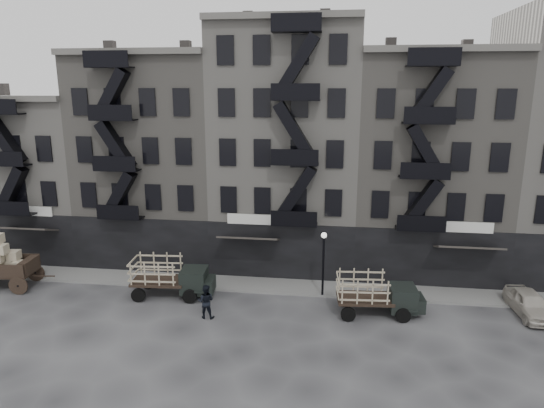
# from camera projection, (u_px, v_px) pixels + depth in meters

# --- Properties ---
(ground) EXTENTS (140.00, 140.00, 0.00)m
(ground) POSITION_uv_depth(u_px,v_px,m) (270.00, 312.00, 28.72)
(ground) COLOR #38383A
(ground) RESTS_ON ground
(sidewalk) EXTENTS (55.00, 2.50, 0.15)m
(sidewalk) POSITION_uv_depth(u_px,v_px,m) (278.00, 286.00, 32.31)
(sidewalk) COLOR slate
(sidewalk) RESTS_ON ground
(building_west) EXTENTS (10.00, 11.35, 13.20)m
(building_west) POSITION_uv_depth(u_px,v_px,m) (43.00, 174.00, 39.34)
(building_west) COLOR #99958D
(building_west) RESTS_ON ground
(building_midwest) EXTENTS (10.00, 11.35, 16.20)m
(building_midwest) POSITION_uv_depth(u_px,v_px,m) (160.00, 159.00, 37.66)
(building_midwest) COLOR slate
(building_midwest) RESTS_ON ground
(building_center) EXTENTS (10.00, 11.35, 18.20)m
(building_center) POSITION_uv_depth(u_px,v_px,m) (288.00, 148.00, 36.10)
(building_center) COLOR #99958D
(building_center) RESTS_ON ground
(building_mideast) EXTENTS (10.00, 11.35, 16.20)m
(building_mideast) POSITION_uv_depth(u_px,v_px,m) (425.00, 164.00, 35.04)
(building_mideast) COLOR slate
(building_mideast) RESTS_ON ground
(lamp_post) EXTENTS (0.36, 0.36, 4.28)m
(lamp_post) POSITION_uv_depth(u_px,v_px,m) (323.00, 255.00, 30.15)
(lamp_post) COLOR black
(lamp_post) RESTS_ON ground
(horse) EXTENTS (2.09, 1.45, 1.61)m
(horse) POSITION_uv_depth(u_px,v_px,m) (10.00, 268.00, 33.45)
(horse) COLOR silver
(horse) RESTS_ON ground
(wagon) EXTENTS (4.54, 2.77, 3.65)m
(wagon) POSITION_uv_depth(u_px,v_px,m) (0.00, 258.00, 31.79)
(wagon) COLOR black
(wagon) RESTS_ON ground
(stake_truck_west) EXTENTS (5.29, 2.48, 2.59)m
(stake_truck_west) POSITION_uv_depth(u_px,v_px,m) (170.00, 274.00, 30.60)
(stake_truck_west) COLOR black
(stake_truck_west) RESTS_ON ground
(stake_truck_east) EXTENTS (5.10, 2.41, 2.49)m
(stake_truck_east) POSITION_uv_depth(u_px,v_px,m) (377.00, 292.00, 28.13)
(stake_truck_east) COLOR black
(stake_truck_east) RESTS_ON ground
(car_east) EXTENTS (2.02, 4.34, 1.44)m
(car_east) POSITION_uv_depth(u_px,v_px,m) (529.00, 303.00, 28.27)
(car_east) COLOR #B8B1A5
(car_east) RESTS_ON ground
(pedestrian_mid) EXTENTS (1.00, 0.79, 2.02)m
(pedestrian_mid) POSITION_uv_depth(u_px,v_px,m) (206.00, 301.00, 27.85)
(pedestrian_mid) COLOR black
(pedestrian_mid) RESTS_ON ground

